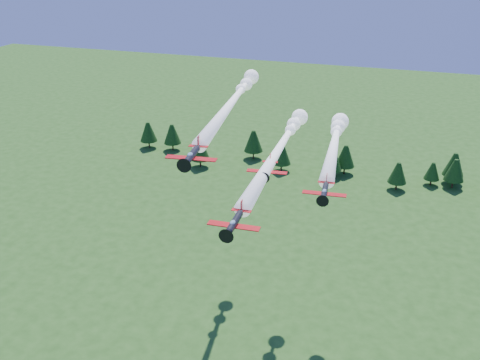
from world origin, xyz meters
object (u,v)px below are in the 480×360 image
(plane_lead, at_px, (280,147))
(plane_left, at_px, (233,101))
(plane_right, at_px, (335,140))
(plane_slot, at_px, (267,169))

(plane_lead, distance_m, plane_left, 17.92)
(plane_left, height_order, plane_right, plane_left)
(plane_lead, bearing_deg, plane_right, 21.37)
(plane_right, height_order, plane_slot, plane_right)
(plane_lead, xyz_separation_m, plane_right, (9.93, 4.32, 0.97))
(plane_right, xyz_separation_m, plane_slot, (-9.30, -16.12, -0.85))
(plane_left, distance_m, plane_right, 24.51)
(plane_slot, bearing_deg, plane_right, 53.55)
(plane_right, bearing_deg, plane_slot, -124.92)
(plane_left, xyz_separation_m, plane_right, (23.27, -6.48, -4.16))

